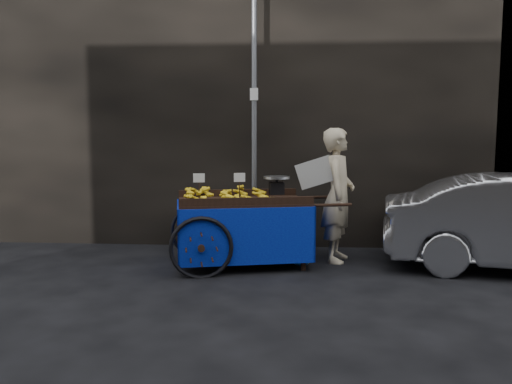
{
  "coord_description": "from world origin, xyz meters",
  "views": [
    {
      "loc": [
        0.85,
        -6.32,
        1.77
      ],
      "look_at": [
        0.38,
        0.5,
        1.01
      ],
      "focal_mm": 35.0,
      "sensor_mm": 36.0,
      "label": 1
    }
  ],
  "objects": [
    {
      "name": "ground",
      "position": [
        0.0,
        0.0,
        0.0
      ],
      "size": [
        80.0,
        80.0,
        0.0
      ],
      "primitive_type": "plane",
      "color": "black",
      "rests_on": "ground"
    },
    {
      "name": "banana_cart",
      "position": [
        0.15,
        0.42,
        0.81
      ],
      "size": [
        2.58,
        1.57,
        1.31
      ],
      "rotation": [
        0.0,
        0.0,
        0.22
      ],
      "color": "black",
      "rests_on": "ground"
    },
    {
      "name": "street_pole",
      "position": [
        0.3,
        1.3,
        2.01
      ],
      "size": [
        0.12,
        0.1,
        4.0
      ],
      "color": "slate",
      "rests_on": "ground"
    },
    {
      "name": "plastic_bag",
      "position": [
        1.01,
        0.38,
        0.13
      ],
      "size": [
        0.28,
        0.23,
        0.25
      ],
      "primitive_type": "ellipsoid",
      "color": "blue",
      "rests_on": "ground"
    },
    {
      "name": "building_wall",
      "position": [
        0.39,
        2.6,
        2.5
      ],
      "size": [
        13.5,
        2.0,
        5.0
      ],
      "color": "black",
      "rests_on": "ground"
    },
    {
      "name": "vendor",
      "position": [
        1.53,
        0.73,
        0.95
      ],
      "size": [
        0.91,
        0.77,
        1.89
      ],
      "rotation": [
        0.0,
        0.0,
        1.37
      ],
      "color": "#BFAE8E",
      "rests_on": "ground"
    }
  ]
}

